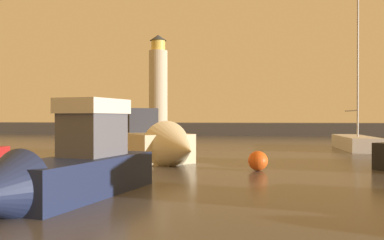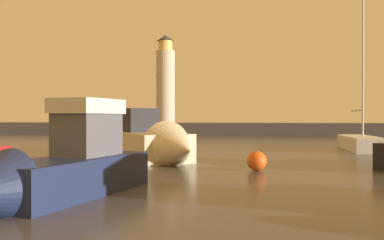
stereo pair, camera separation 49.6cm
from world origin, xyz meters
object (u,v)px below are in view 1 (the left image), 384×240
Objects in this scene: sailboat_moored at (355,142)px; mooring_buoy at (258,161)px; motorboat_1 at (149,144)px; motorboat_0 at (64,169)px; lighthouse at (158,81)px.

sailboat_moored is 13.15× the size of mooring_buoy.
motorboat_1 is at bearing 147.87° from mooring_buoy.
sailboat_moored is (11.59, 18.81, -0.29)m from motorboat_0.
lighthouse reaches higher than motorboat_0.
motorboat_0 is 0.75× the size of motorboat_1.
lighthouse is 33.37m from motorboat_1.
mooring_buoy is (5.29, -3.32, -0.43)m from motorboat_1.
motorboat_0 is at bearing -121.66° from sailboat_moored.
sailboat_moored is at bearing 36.39° from motorboat_1.
sailboat_moored is (11.86, 8.74, -0.31)m from motorboat_1.
motorboat_1 reaches higher than mooring_buoy.
lighthouse is 30.61m from sailboat_moored.
lighthouse is at bearing 102.11° from motorboat_1.
lighthouse is at bearing 128.76° from sailboat_moored.
lighthouse is 1.28× the size of motorboat_1.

